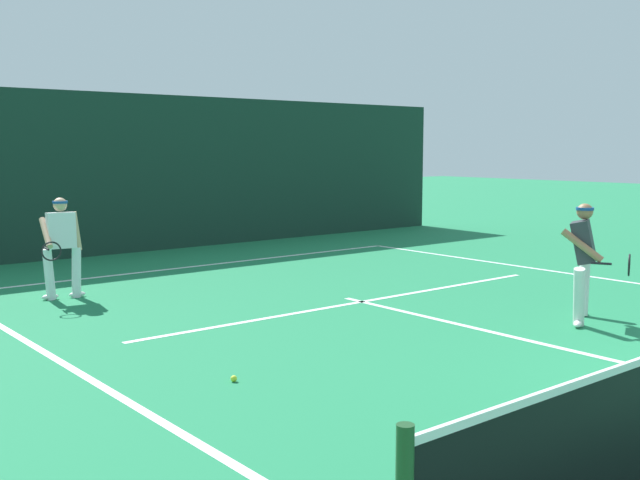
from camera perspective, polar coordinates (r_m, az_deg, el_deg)
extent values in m
cube|color=white|center=(15.46, -8.65, -1.88)|extent=(9.62, 0.10, 0.01)
cube|color=white|center=(11.71, 3.17, -4.66)|extent=(7.84, 0.10, 0.01)
cube|color=white|center=(9.85, 14.45, -7.11)|extent=(0.10, 6.40, 0.01)
cylinder|color=silver|center=(11.34, 19.23, -3.35)|extent=(0.32, 0.26, 0.82)
cylinder|color=silver|center=(10.57, 18.90, -4.08)|extent=(0.38, 0.29, 0.82)
ellipsoid|color=white|center=(11.41, 19.16, -5.14)|extent=(0.28, 0.22, 0.09)
ellipsoid|color=white|center=(10.64, 18.83, -5.99)|extent=(0.28, 0.22, 0.09)
cube|color=#2D3338|center=(10.85, 19.22, -0.12)|extent=(0.53, 0.50, 0.60)
cylinder|color=#9E704C|center=(11.09, 19.30, -0.12)|extent=(0.25, 0.19, 0.63)
cylinder|color=#9E704C|center=(10.62, 19.12, -0.40)|extent=(0.34, 0.54, 0.44)
sphere|color=#9E704C|center=(10.81, 19.30, 2.03)|extent=(0.22, 0.22, 0.22)
cylinder|color=#19478C|center=(10.81, 19.31, 2.24)|extent=(0.32, 0.32, 0.04)
cylinder|color=black|center=(10.59, 20.40, -1.67)|extent=(0.15, 0.25, 0.03)
torus|color=black|center=(10.58, 22.23, -1.76)|extent=(0.27, 0.16, 0.29)
cylinder|color=silver|center=(12.60, -17.85, -2.33)|extent=(0.19, 0.17, 0.80)
cylinder|color=silver|center=(12.51, -19.71, -2.46)|extent=(0.20, 0.17, 0.81)
ellipsoid|color=white|center=(12.66, -17.79, -3.91)|extent=(0.27, 0.14, 0.09)
ellipsoid|color=white|center=(12.57, -19.64, -4.06)|extent=(0.27, 0.14, 0.09)
cube|color=silver|center=(12.47, -18.90, 0.69)|extent=(0.44, 0.30, 0.57)
cylinder|color=tan|center=(12.52, -17.87, 0.64)|extent=(0.17, 0.12, 0.62)
cylinder|color=tan|center=(12.42, -19.93, 0.51)|extent=(0.17, 0.54, 0.46)
sphere|color=tan|center=(12.43, -18.97, 2.54)|extent=(0.21, 0.21, 0.21)
cylinder|color=#19478C|center=(12.43, -18.98, 2.71)|extent=(0.26, 0.26, 0.04)
cylinder|color=black|center=(12.19, -19.88, -0.62)|extent=(0.07, 0.26, 0.03)
torus|color=black|center=(11.86, -19.55, -0.80)|extent=(0.29, 0.06, 0.29)
sphere|color=#D1E033|center=(7.86, -6.50, -10.32)|extent=(0.07, 0.07, 0.07)
cube|color=#163228|center=(17.67, -13.24, 4.90)|extent=(18.32, 0.12, 3.56)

